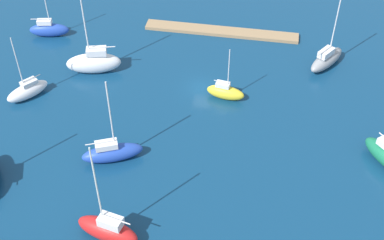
{
  "coord_description": "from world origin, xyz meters",
  "views": [
    {
      "loc": [
        -8.27,
        54.94,
        44.29
      ],
      "look_at": [
        0.0,
        8.36,
        1.5
      ],
      "focal_mm": 48.11,
      "sensor_mm": 36.0,
      "label": 1
    }
  ],
  "objects_px": {
    "sailboat_gray_mid_basin": "(327,59)",
    "sailboat_white_outer_mooring": "(28,90)",
    "sailboat_blue_west_end": "(112,152)",
    "sailboat_white_by_breakwater": "(94,62)",
    "sailboat_blue_near_pier": "(49,29)",
    "pier_dock": "(221,31)",
    "sailboat_yellow_inner_mooring": "(225,92)",
    "sailboat_red_center_basin": "(108,229)"
  },
  "relations": [
    {
      "from": "pier_dock",
      "to": "sailboat_blue_west_end",
      "type": "distance_m",
      "value": 30.92
    },
    {
      "from": "sailboat_gray_mid_basin",
      "to": "sailboat_yellow_inner_mooring",
      "type": "bearing_deg",
      "value": 159.98
    },
    {
      "from": "pier_dock",
      "to": "sailboat_red_center_basin",
      "type": "xyz_separation_m",
      "value": [
        6.19,
        40.24,
        1.1
      ]
    },
    {
      "from": "pier_dock",
      "to": "sailboat_gray_mid_basin",
      "type": "height_order",
      "value": "sailboat_gray_mid_basin"
    },
    {
      "from": "sailboat_yellow_inner_mooring",
      "to": "pier_dock",
      "type": "bearing_deg",
      "value": 107.79
    },
    {
      "from": "sailboat_blue_west_end",
      "to": "sailboat_red_center_basin",
      "type": "height_order",
      "value": "sailboat_red_center_basin"
    },
    {
      "from": "sailboat_white_by_breakwater",
      "to": "sailboat_blue_west_end",
      "type": "bearing_deg",
      "value": 99.78
    },
    {
      "from": "sailboat_red_center_basin",
      "to": "sailboat_gray_mid_basin",
      "type": "xyz_separation_m",
      "value": [
        -22.27,
        -34.04,
        -0.09
      ]
    },
    {
      "from": "pier_dock",
      "to": "sailboat_red_center_basin",
      "type": "bearing_deg",
      "value": 81.25
    },
    {
      "from": "pier_dock",
      "to": "sailboat_white_outer_mooring",
      "type": "height_order",
      "value": "sailboat_white_outer_mooring"
    },
    {
      "from": "sailboat_blue_near_pier",
      "to": "sailboat_blue_west_end",
      "type": "bearing_deg",
      "value": -65.82
    },
    {
      "from": "pier_dock",
      "to": "sailboat_white_by_breakwater",
      "type": "xyz_separation_m",
      "value": [
        16.42,
        13.35,
        1.43
      ]
    },
    {
      "from": "sailboat_white_outer_mooring",
      "to": "sailboat_blue_west_end",
      "type": "bearing_deg",
      "value": 95.61
    },
    {
      "from": "sailboat_white_by_breakwater",
      "to": "sailboat_blue_west_end",
      "type": "xyz_separation_m",
      "value": [
        -7.48,
        16.22,
        -0.47
      ]
    },
    {
      "from": "sailboat_white_outer_mooring",
      "to": "sailboat_blue_near_pier",
      "type": "bearing_deg",
      "value": -131.01
    },
    {
      "from": "sailboat_gray_mid_basin",
      "to": "sailboat_white_outer_mooring",
      "type": "distance_m",
      "value": 42.0
    },
    {
      "from": "sailboat_gray_mid_basin",
      "to": "sailboat_blue_near_pier",
      "type": "relative_size",
      "value": 1.27
    },
    {
      "from": "pier_dock",
      "to": "sailboat_blue_west_end",
      "type": "relative_size",
      "value": 2.1
    },
    {
      "from": "sailboat_blue_west_end",
      "to": "sailboat_blue_near_pier",
      "type": "distance_m",
      "value": 29.62
    },
    {
      "from": "sailboat_white_by_breakwater",
      "to": "sailboat_white_outer_mooring",
      "type": "relative_size",
      "value": 1.52
    },
    {
      "from": "sailboat_blue_west_end",
      "to": "sailboat_white_outer_mooring",
      "type": "relative_size",
      "value": 1.21
    },
    {
      "from": "pier_dock",
      "to": "sailboat_white_outer_mooring",
      "type": "xyz_separation_m",
      "value": [
        23.47,
        20.32,
        0.82
      ]
    },
    {
      "from": "sailboat_white_by_breakwater",
      "to": "sailboat_white_outer_mooring",
      "type": "xyz_separation_m",
      "value": [
        7.05,
        6.97,
        -0.6
      ]
    },
    {
      "from": "pier_dock",
      "to": "sailboat_gray_mid_basin",
      "type": "xyz_separation_m",
      "value": [
        -16.08,
        6.2,
        1.01
      ]
    },
    {
      "from": "sailboat_white_outer_mooring",
      "to": "sailboat_yellow_inner_mooring",
      "type": "bearing_deg",
      "value": 137.57
    },
    {
      "from": "sailboat_white_outer_mooring",
      "to": "sailboat_red_center_basin",
      "type": "bearing_deg",
      "value": 79.06
    },
    {
      "from": "pier_dock",
      "to": "sailboat_red_center_basin",
      "type": "relative_size",
      "value": 1.88
    },
    {
      "from": "sailboat_blue_near_pier",
      "to": "sailboat_gray_mid_basin",
      "type": "bearing_deg",
      "value": -12.54
    },
    {
      "from": "pier_dock",
      "to": "sailboat_blue_near_pier",
      "type": "distance_m",
      "value": 26.91
    },
    {
      "from": "sailboat_gray_mid_basin",
      "to": "sailboat_white_outer_mooring",
      "type": "xyz_separation_m",
      "value": [
        39.55,
        14.13,
        -0.19
      ]
    },
    {
      "from": "sailboat_gray_mid_basin",
      "to": "sailboat_white_outer_mooring",
      "type": "relative_size",
      "value": 1.32
    },
    {
      "from": "sailboat_blue_west_end",
      "to": "sailboat_blue_near_pier",
      "type": "relative_size",
      "value": 1.16
    },
    {
      "from": "sailboat_white_by_breakwater",
      "to": "sailboat_gray_mid_basin",
      "type": "relative_size",
      "value": 1.15
    },
    {
      "from": "sailboat_red_center_basin",
      "to": "sailboat_blue_west_end",
      "type": "bearing_deg",
      "value": -63.69
    },
    {
      "from": "sailboat_blue_west_end",
      "to": "sailboat_white_by_breakwater",
      "type": "bearing_deg",
      "value": 91.19
    },
    {
      "from": "pier_dock",
      "to": "sailboat_white_by_breakwater",
      "type": "height_order",
      "value": "sailboat_white_by_breakwater"
    },
    {
      "from": "pier_dock",
      "to": "sailboat_red_center_basin",
      "type": "distance_m",
      "value": 40.72
    },
    {
      "from": "sailboat_yellow_inner_mooring",
      "to": "sailboat_white_outer_mooring",
      "type": "height_order",
      "value": "sailboat_white_outer_mooring"
    },
    {
      "from": "pier_dock",
      "to": "sailboat_blue_near_pier",
      "type": "bearing_deg",
      "value": 11.99
    },
    {
      "from": "sailboat_blue_west_end",
      "to": "sailboat_gray_mid_basin",
      "type": "bearing_deg",
      "value": 19.5
    },
    {
      "from": "pier_dock",
      "to": "sailboat_yellow_inner_mooring",
      "type": "xyz_separation_m",
      "value": [
        -2.67,
        15.96,
        0.8
      ]
    },
    {
      "from": "sailboat_blue_west_end",
      "to": "sailboat_yellow_inner_mooring",
      "type": "xyz_separation_m",
      "value": [
        -11.61,
        -13.61,
        -0.16
      ]
    }
  ]
}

